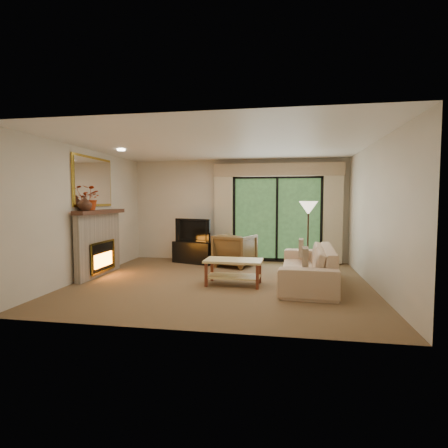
% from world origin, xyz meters
% --- Properties ---
extents(floor, '(5.50, 5.50, 0.00)m').
position_xyz_m(floor, '(0.00, 0.00, 0.00)').
color(floor, brown).
rests_on(floor, ground).
extents(ceiling, '(5.50, 5.50, 0.00)m').
position_xyz_m(ceiling, '(0.00, 0.00, 2.60)').
color(ceiling, white).
rests_on(ceiling, ground).
extents(wall_back, '(5.00, 0.00, 5.00)m').
position_xyz_m(wall_back, '(0.00, 2.50, 1.30)').
color(wall_back, beige).
rests_on(wall_back, ground).
extents(wall_front, '(5.00, 0.00, 5.00)m').
position_xyz_m(wall_front, '(0.00, -2.50, 1.30)').
color(wall_front, beige).
rests_on(wall_front, ground).
extents(wall_left, '(0.00, 5.00, 5.00)m').
position_xyz_m(wall_left, '(-2.75, 0.00, 1.30)').
color(wall_left, beige).
rests_on(wall_left, ground).
extents(wall_right, '(0.00, 5.00, 5.00)m').
position_xyz_m(wall_right, '(2.75, 0.00, 1.30)').
color(wall_right, beige).
rests_on(wall_right, ground).
extents(fireplace, '(0.24, 1.70, 1.37)m').
position_xyz_m(fireplace, '(-2.63, 0.20, 0.69)').
color(fireplace, gray).
rests_on(fireplace, floor).
extents(mirror, '(0.07, 1.45, 1.02)m').
position_xyz_m(mirror, '(-2.71, 0.20, 1.95)').
color(mirror, gold).
rests_on(mirror, wall_left).
extents(sliding_door, '(2.26, 0.10, 2.16)m').
position_xyz_m(sliding_door, '(1.00, 2.45, 1.10)').
color(sliding_door, black).
rests_on(sliding_door, floor).
extents(curtain_left, '(0.45, 0.18, 2.35)m').
position_xyz_m(curtain_left, '(-0.35, 2.34, 1.20)').
color(curtain_left, '#BEAC8A').
rests_on(curtain_left, floor).
extents(curtain_right, '(0.45, 0.18, 2.35)m').
position_xyz_m(curtain_right, '(2.35, 2.34, 1.20)').
color(curtain_right, '#BEAC8A').
rests_on(curtain_right, floor).
extents(cornice, '(3.20, 0.24, 0.32)m').
position_xyz_m(cornice, '(1.00, 2.36, 2.32)').
color(cornice, '#9E8363').
rests_on(cornice, wall_back).
extents(media_console, '(1.16, 0.80, 0.53)m').
position_xyz_m(media_console, '(-1.02, 1.95, 0.27)').
color(media_console, black).
rests_on(media_console, floor).
extents(tv, '(0.99, 0.45, 0.58)m').
position_xyz_m(tv, '(-1.02, 1.95, 0.82)').
color(tv, black).
rests_on(tv, media_console).
extents(armchair, '(1.06, 1.08, 0.77)m').
position_xyz_m(armchair, '(0.04, 1.65, 0.39)').
color(armchair, brown).
rests_on(armchair, floor).
extents(sofa, '(1.07, 2.48, 0.71)m').
position_xyz_m(sofa, '(1.61, 0.15, 0.35)').
color(sofa, tan).
rests_on(sofa, floor).
extents(pillow_near, '(0.12, 0.38, 0.38)m').
position_xyz_m(pillow_near, '(1.53, -0.55, 0.59)').
color(pillow_near, brown).
rests_on(pillow_near, sofa).
extents(pillow_far, '(0.11, 0.37, 0.36)m').
position_xyz_m(pillow_far, '(1.53, 0.85, 0.59)').
color(pillow_far, brown).
rests_on(pillow_far, sofa).
extents(coffee_table, '(1.07, 0.61, 0.48)m').
position_xyz_m(coffee_table, '(0.26, -0.15, 0.24)').
color(coffee_table, '#E6C881').
rests_on(coffee_table, floor).
extents(floor_lamp, '(0.46, 0.46, 1.55)m').
position_xyz_m(floor_lamp, '(1.71, 1.51, 0.77)').
color(floor_lamp, beige).
rests_on(floor_lamp, floor).
extents(vase, '(0.31, 0.31, 0.29)m').
position_xyz_m(vase, '(-2.61, -0.32, 1.51)').
color(vase, '#442518').
rests_on(vase, fireplace).
extents(branches, '(0.47, 0.42, 0.48)m').
position_xyz_m(branches, '(-2.61, -0.10, 1.61)').
color(branches, '#A2320F').
rests_on(branches, fireplace).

